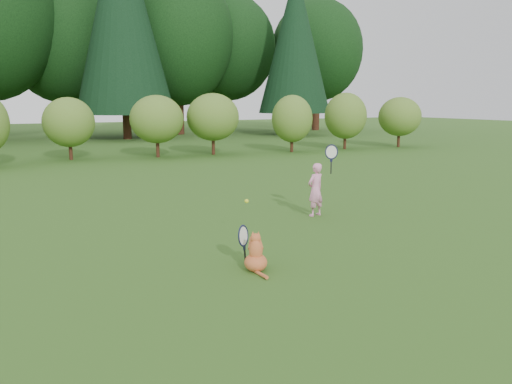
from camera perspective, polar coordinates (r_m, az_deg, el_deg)
name	(u,v)px	position (r m, az deg, el deg)	size (l,w,h in m)	color
ground	(267,244)	(8.09, 1.23, -5.91)	(100.00, 100.00, 0.00)	#2F4E16
shrub_row	(113,124)	(20.23, -16.06, 7.49)	(28.00, 3.00, 2.80)	olive
woodland_backdrop	(73,3)	(30.56, -20.22, 19.59)	(48.00, 10.00, 15.00)	black
child	(316,188)	(9.97, 6.88, 0.41)	(0.61, 0.41, 1.60)	#F894C2
cat	(255,250)	(6.79, -0.09, -6.70)	(0.53, 0.75, 0.73)	#C94D26
tennis_ball	(247,201)	(8.33, -1.08, -1.05)	(0.07, 0.07, 0.07)	yellow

